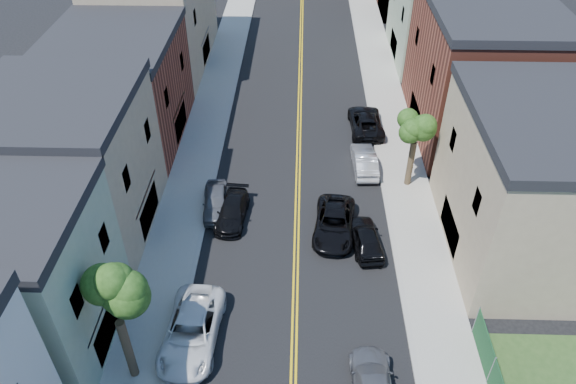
# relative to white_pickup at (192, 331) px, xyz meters

# --- Properties ---
(sidewalk_left) EXTENTS (3.20, 100.00, 0.15)m
(sidewalk_left) POSITION_rel_white_pickup_xyz_m (-2.56, 23.87, -0.75)
(sidewalk_left) COLOR gray
(sidewalk_left) RESTS_ON ground
(sidewalk_right) EXTENTS (3.20, 100.00, 0.15)m
(sidewalk_right) POSITION_rel_white_pickup_xyz_m (13.24, 23.87, -0.75)
(sidewalk_right) COLOR gray
(sidewalk_right) RESTS_ON ground
(curb_left) EXTENTS (0.30, 100.00, 0.15)m
(curb_left) POSITION_rel_white_pickup_xyz_m (-0.81, 23.87, -0.75)
(curb_left) COLOR gray
(curb_left) RESTS_ON ground
(curb_right) EXTENTS (0.30, 100.00, 0.15)m
(curb_right) POSITION_rel_white_pickup_xyz_m (11.49, 23.87, -0.75)
(curb_right) COLOR gray
(curb_right) RESTS_ON ground
(bldg_left_palegrn) EXTENTS (9.00, 8.00, 8.50)m
(bldg_left_palegrn) POSITION_rel_white_pickup_xyz_m (-8.66, -0.13, 3.42)
(bldg_left_palegrn) COLOR gray
(bldg_left_palegrn) RESTS_ON ground
(bldg_left_tan_near) EXTENTS (9.00, 10.00, 9.00)m
(bldg_left_tan_near) POSITION_rel_white_pickup_xyz_m (-8.66, 8.87, 3.67)
(bldg_left_tan_near) COLOR #998466
(bldg_left_tan_near) RESTS_ON ground
(bldg_left_brick) EXTENTS (9.00, 12.00, 8.00)m
(bldg_left_brick) POSITION_rel_white_pickup_xyz_m (-8.66, 19.87, 3.17)
(bldg_left_brick) COLOR brown
(bldg_left_brick) RESTS_ON ground
(bldg_left_tan_far) EXTENTS (9.00, 16.00, 9.50)m
(bldg_left_tan_far) POSITION_rel_white_pickup_xyz_m (-8.66, 33.87, 3.92)
(bldg_left_tan_far) COLOR #998466
(bldg_left_tan_far) RESTS_ON ground
(bldg_right_tan) EXTENTS (9.00, 12.00, 9.00)m
(bldg_right_tan) POSITION_rel_white_pickup_xyz_m (19.34, 7.87, 3.67)
(bldg_right_tan) COLOR #998466
(bldg_right_tan) RESTS_ON ground
(bldg_right_brick) EXTENTS (9.00, 14.00, 10.00)m
(bldg_right_brick) POSITION_rel_white_pickup_xyz_m (19.34, 21.87, 4.17)
(bldg_right_brick) COLOR brown
(bldg_right_brick) RESTS_ON ground
(bldg_right_palegrn) EXTENTS (9.00, 12.00, 8.50)m
(bldg_right_palegrn) POSITION_rel_white_pickup_xyz_m (19.34, 35.87, 3.42)
(bldg_right_palegrn) COLOR gray
(bldg_right_palegrn) RESTS_ON ground
(tree_left_mid) EXTENTS (5.20, 5.20, 9.29)m
(tree_left_mid) POSITION_rel_white_pickup_xyz_m (-2.54, -2.12, 5.76)
(tree_left_mid) COLOR #3E2C1F
(tree_left_mid) RESTS_ON sidewalk_left
(tree_right_far) EXTENTS (4.40, 4.40, 8.03)m
(tree_right_far) POSITION_rel_white_pickup_xyz_m (13.26, 13.88, 4.93)
(tree_right_far) COLOR #3E2C1F
(tree_right_far) RESTS_ON sidewalk_right
(white_pickup) EXTENTS (3.05, 6.08, 1.65)m
(white_pickup) POSITION_rel_white_pickup_xyz_m (0.00, 0.00, 0.00)
(white_pickup) COLOR silver
(white_pickup) RESTS_ON ground
(grey_car_left) EXTENTS (2.21, 4.48, 1.47)m
(grey_car_left) POSITION_rel_white_pickup_xyz_m (-0.16, 10.70, -0.09)
(grey_car_left) COLOR #4F5055
(grey_car_left) RESTS_ON ground
(black_car_left) EXTENTS (2.18, 4.65, 1.31)m
(black_car_left) POSITION_rel_white_pickup_xyz_m (1.03, 9.80, -0.17)
(black_car_left) COLOR black
(black_car_left) RESTS_ON ground
(black_car_right) EXTENTS (2.25, 4.48, 1.47)m
(black_car_right) POSITION_rel_white_pickup_xyz_m (9.68, 7.38, -0.09)
(black_car_right) COLOR black
(black_car_right) RESTS_ON ground
(silver_car_right) EXTENTS (1.83, 4.70, 1.52)m
(silver_car_right) POSITION_rel_white_pickup_xyz_m (10.25, 15.75, -0.06)
(silver_car_right) COLOR #ABADB3
(silver_car_right) RESTS_ON ground
(dark_car_right_far) EXTENTS (2.80, 5.67, 1.55)m
(dark_car_right_far) POSITION_rel_white_pickup_xyz_m (10.84, 21.38, -0.05)
(dark_car_right_far) COLOR black
(dark_car_right_far) RESTS_ON ground
(black_suv_lane) EXTENTS (3.08, 5.67, 1.51)m
(black_suv_lane) POSITION_rel_white_pickup_xyz_m (7.74, 8.69, -0.07)
(black_suv_lane) COLOR black
(black_suv_lane) RESTS_ON ground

